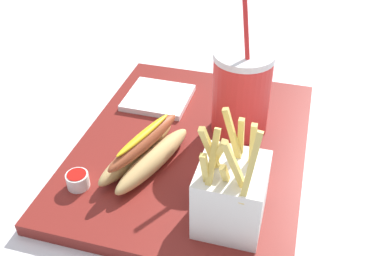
% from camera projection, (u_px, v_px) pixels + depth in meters
% --- Properties ---
extents(ground_plane, '(2.40, 2.40, 0.02)m').
position_uv_depth(ground_plane, '(192.00, 157.00, 0.72)').
color(ground_plane, silver).
extents(food_tray, '(0.45, 0.35, 0.02)m').
position_uv_depth(food_tray, '(192.00, 148.00, 0.70)').
color(food_tray, maroon).
rests_on(food_tray, ground_plane).
extents(soda_cup, '(0.09, 0.09, 0.23)m').
position_uv_depth(soda_cup, '(241.00, 92.00, 0.69)').
color(soda_cup, red).
rests_on(soda_cup, food_tray).
extents(fries_basket, '(0.09, 0.08, 0.17)m').
position_uv_depth(fries_basket, '(231.00, 193.00, 0.54)').
color(fries_basket, white).
rests_on(fries_basket, food_tray).
extents(hot_dog_1, '(0.18, 0.11, 0.06)m').
position_uv_depth(hot_dog_1, '(145.00, 152.00, 0.64)').
color(hot_dog_1, tan).
rests_on(hot_dog_1, food_tray).
extents(ketchup_cup_1, '(0.03, 0.03, 0.02)m').
position_uv_depth(ketchup_cup_1, '(78.00, 180.00, 0.61)').
color(ketchup_cup_1, white).
rests_on(ketchup_cup_1, food_tray).
extents(napkin_stack, '(0.11, 0.11, 0.01)m').
position_uv_depth(napkin_stack, '(158.00, 98.00, 0.79)').
color(napkin_stack, white).
rests_on(napkin_stack, food_tray).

